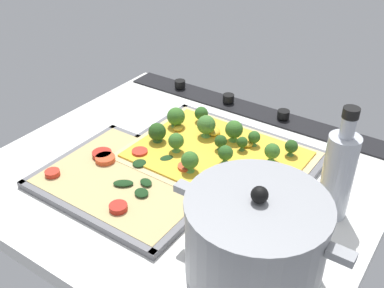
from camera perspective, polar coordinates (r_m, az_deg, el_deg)
The scene contains 8 objects.
ground_plane at distance 90.20cm, azimuth -0.82°, elevation -4.09°, with size 73.77×65.16×3.00cm, color silver.
stove_control_panel at distance 110.47cm, azimuth 7.88°, elevation 4.26°, with size 70.82×7.00×2.60cm.
baking_tray_front at distance 91.79cm, azimuth 3.18°, elevation -1.99°, with size 37.72×29.26×1.30cm.
broccoli_pizza at distance 91.57cm, azimuth 2.89°, elevation -0.81°, with size 35.29×26.83×6.11cm.
baking_tray_back at distance 86.63cm, azimuth -7.90°, elevation -4.65°, with size 32.31×25.84×1.30cm.
veggie_pizza_back at distance 86.44cm, azimuth -7.99°, elevation -4.18°, with size 29.90×23.44×1.90cm.
cooking_pot at distance 65.93cm, azimuth 7.94°, elevation -11.62°, with size 27.08×20.27×15.66cm.
oil_bottle at distance 77.91cm, azimuth 17.88°, elevation -3.57°, with size 5.18×5.18×20.51cm.
Camera 1 is at (-41.93, 59.10, 52.22)cm, focal length 42.43 mm.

